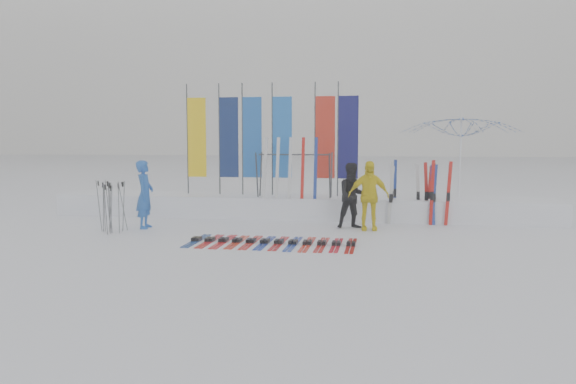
% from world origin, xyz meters
% --- Properties ---
extents(ground, '(120.00, 120.00, 0.00)m').
position_xyz_m(ground, '(0.00, 0.00, 0.00)').
color(ground, white).
rests_on(ground, ground).
extents(snow_bank, '(14.00, 1.60, 0.60)m').
position_xyz_m(snow_bank, '(0.00, 4.60, 0.30)').
color(snow_bank, white).
rests_on(snow_bank, ground).
extents(person_blue, '(0.48, 0.66, 1.68)m').
position_xyz_m(person_blue, '(-3.46, 2.00, 0.84)').
color(person_blue, blue).
rests_on(person_blue, ground).
extents(person_black, '(0.94, 0.83, 1.62)m').
position_xyz_m(person_black, '(1.61, 2.86, 0.81)').
color(person_black, black).
rests_on(person_black, ground).
extents(person_yellow, '(1.04, 0.55, 1.69)m').
position_xyz_m(person_yellow, '(2.00, 2.64, 0.84)').
color(person_yellow, yellow).
rests_on(person_yellow, ground).
extents(tent_canopy, '(4.08, 4.12, 2.94)m').
position_xyz_m(tent_canopy, '(4.41, 4.98, 1.47)').
color(tent_canopy, white).
rests_on(tent_canopy, ground).
extents(ski_row, '(3.52, 1.69, 0.07)m').
position_xyz_m(ski_row, '(0.05, 0.52, 0.04)').
color(ski_row, navy).
rests_on(ski_row, ground).
extents(pole_cluster, '(0.67, 0.80, 1.26)m').
position_xyz_m(pole_cluster, '(-3.99, 1.25, 0.60)').
color(pole_cluster, '#595B60').
rests_on(pole_cluster, ground).
extents(feather_flags, '(5.00, 0.08, 3.20)m').
position_xyz_m(feather_flags, '(-0.86, 4.76, 2.24)').
color(feather_flags, '#383A3F').
rests_on(feather_flags, ground).
extents(ski_rack, '(2.04, 0.80, 1.23)m').
position_xyz_m(ski_rack, '(-0.07, 4.20, 1.38)').
color(ski_rack, '#383A3F').
rests_on(ski_rack, ground).
extents(upright_skis, '(1.53, 1.01, 1.67)m').
position_xyz_m(upright_skis, '(3.36, 4.06, 0.79)').
color(upright_skis, silver).
rests_on(upright_skis, ground).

